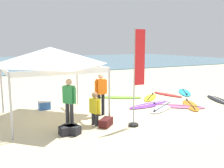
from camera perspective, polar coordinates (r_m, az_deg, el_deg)
name	(u,v)px	position (r m, az deg, el deg)	size (l,w,h in m)	color
ground_plane	(114,116)	(10.03, 0.43, -7.36)	(80.00, 80.00, 0.00)	beige
sea	(13,62)	(42.46, -21.93, 4.65)	(80.00, 36.00, 0.10)	#568499
canopy_tent	(50,57)	(9.65, -14.02, 6.14)	(3.41, 3.41, 2.75)	#B7B7BC
surfboard_orange	(191,105)	(12.21, 17.63, -4.63)	(1.71, 2.15, 0.19)	orange
surfboard_red	(167,94)	(14.43, 12.62, -2.34)	(0.92, 2.00, 0.19)	red
surfboard_yellow	(150,97)	(13.44, 8.82, -3.07)	(1.80, 1.73, 0.19)	yellow
surfboard_black	(218,100)	(13.88, 23.22, -3.33)	(1.50, 2.24, 0.19)	black
surfboard_lime	(121,97)	(13.35, 1.99, -3.05)	(2.24, 1.69, 0.19)	#7AD12D
surfboard_white	(163,107)	(11.47, 11.58, -5.26)	(2.43, 1.78, 0.19)	white
surfboard_purple	(150,105)	(11.82, 8.69, -4.74)	(2.52, 1.00, 0.19)	purple
surfboard_cyan	(185,92)	(15.33, 16.37, -1.83)	(1.94, 2.28, 0.19)	#23B2CC
surfboard_pink	(176,106)	(11.84, 14.63, -4.92)	(2.30, 2.20, 0.19)	pink
person_orange	(101,91)	(9.91, -2.56, -1.69)	(0.55, 0.23, 1.71)	black
person_green	(69,100)	(8.47, -9.82, -3.67)	(0.38, 0.47, 1.71)	#2D2D33
person_yellow	(95,107)	(8.76, -3.96, -5.37)	(0.32, 0.53, 1.20)	#2D2D33
banner_flag	(137,82)	(8.58, 5.75, 0.55)	(0.60, 0.36, 3.40)	#99999E
gear_bag_near_tent	(71,130)	(8.17, -9.41, -10.33)	(0.60, 0.32, 0.28)	#232328
gear_bag_by_pole	(69,130)	(8.16, -9.89, -10.39)	(0.60, 0.32, 0.28)	#232328
gear_bag_on_sand	(106,122)	(8.78, -1.39, -8.82)	(0.60, 0.32, 0.28)	#4C1919
cooler_box	(44,105)	(11.37, -15.30, -4.69)	(0.50, 0.36, 0.39)	#2D60B7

